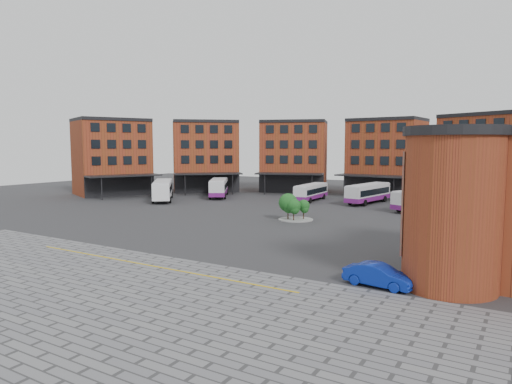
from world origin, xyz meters
The scene contains 12 objects.
ground centered at (0.00, 0.00, 0.00)m, with size 160.00×160.00×0.00m, color #28282B.
paving_zone centered at (2.00, -22.00, 0.01)m, with size 50.00×22.00×0.02m, color slate.
yellow_line centered at (2.00, -14.00, 0.03)m, with size 26.00×0.15×0.02m, color gold.
main_building centered at (-4.77, 38.25, 7.23)m, with size 94.14×42.48×14.60m.
tree_island centered at (1.77, 11.50, 1.83)m, with size 4.40×4.40×3.41m.
bus_a centered at (-26.79, 18.85, 2.04)m, with size 9.87×11.14×3.44m.
bus_b centered at (-21.84, 28.47, 1.81)m, with size 8.58×11.54×3.35m.
bus_c centered at (-4.80, 31.77, 1.54)m, with size 2.89×10.22×2.85m.
bus_d centered at (4.70, 33.21, 1.73)m, with size 4.32×11.60×3.19m.
bus_e centered at (14.01, 28.82, 1.66)m, with size 6.83×10.96×3.07m.
bus_f centered at (25.16, 25.93, 1.67)m, with size 11.09×6.58×3.09m.
blue_car centered at (18.94, -10.01, 0.77)m, with size 1.62×4.66×1.54m, color #0B2499.
Camera 1 is at (27.24, -39.62, 9.34)m, focal length 32.00 mm.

